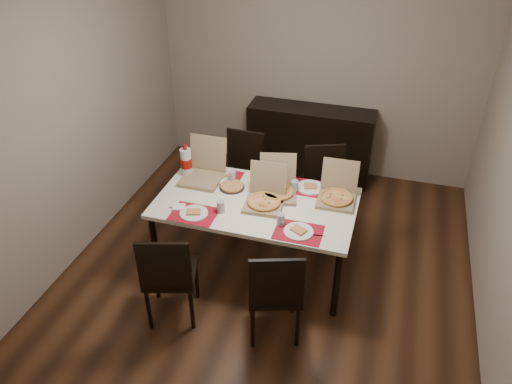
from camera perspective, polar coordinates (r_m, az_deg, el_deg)
ground at (r=5.01m, az=1.70°, el=-8.21°), size 3.80×4.00×0.02m
room_walls at (r=4.46m, az=3.59°, el=12.57°), size 3.84×4.02×2.62m
sideboard at (r=6.19m, az=6.15°, el=5.62°), size 1.50×0.40×0.90m
dining_table at (r=4.57m, az=0.00°, el=-1.75°), size 1.80×1.00×0.75m
chair_near_left at (r=4.19m, az=-9.94°, el=-9.21°), size 0.52×0.52×0.93m
chair_near_right at (r=3.99m, az=2.18°, el=-11.18°), size 0.53×0.53×0.93m
chair_far_left at (r=5.47m, az=-1.57°, el=2.54°), size 0.43×0.43×0.93m
chair_far_right at (r=5.23m, az=7.85°, el=0.68°), size 0.54×0.54×0.93m
setting_near_left at (r=4.40m, az=-6.54°, el=-2.17°), size 0.51×0.30×0.11m
setting_near_right at (r=4.18m, az=4.33°, el=-4.15°), size 0.42×0.30×0.11m
setting_far_left at (r=4.87m, az=-3.92°, el=1.86°), size 0.45×0.30×0.11m
setting_far_right at (r=4.71m, az=5.76°, el=0.56°), size 0.46×0.30×0.11m
napkin_loose at (r=4.51m, az=1.06°, el=-1.12°), size 0.15×0.15×0.02m
pizza_box_center at (r=4.46m, az=1.01°, el=-0.78°), size 0.36×0.39×0.34m
pizza_box_right at (r=4.58m, az=9.22°, el=-0.32°), size 0.34×0.38×0.33m
pizza_box_left at (r=4.86m, az=-6.03°, el=2.21°), size 0.37×0.41×0.38m
pizza_box_extra at (r=4.60m, az=2.47°, el=0.36°), size 0.42×0.45×0.34m
faina_plate at (r=4.71m, az=-2.76°, el=0.62°), size 0.24×0.24×0.03m
dip_bowl at (r=4.65m, az=1.86°, el=0.18°), size 0.16×0.16×0.03m
soda_bottle at (r=4.90m, az=-7.98°, el=3.42°), size 0.11×0.11×0.33m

